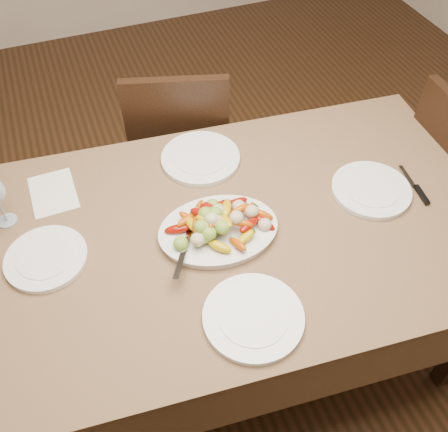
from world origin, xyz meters
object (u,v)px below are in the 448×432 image
Objects in this scene: chair_far at (181,143)px; plate_right at (371,190)px; plate_left at (46,258)px; plate_near at (253,317)px; plate_far at (201,158)px; dining_table at (224,292)px; serving_platter at (218,232)px.

chair_far is 0.97m from plate_right.
plate_near is (0.52, -0.42, 0.00)m from plate_left.
chair_far reaches higher than plate_left.
dining_table is at bearing -96.28° from plate_far.
plate_right is at bearing -5.37° from plate_left.
serving_platter is 0.54m from plate_left.
plate_left is (-0.54, 0.09, -0.00)m from serving_platter.
serving_platter reaches higher than plate_near.
plate_left is 0.67m from plate_near.
plate_far is at bearing 101.05° from chair_far.
dining_table is at bearing -7.83° from plate_left.
plate_right is 0.94× the size of plate_far.
chair_far is 0.86m from serving_platter.
chair_far is 0.53m from plate_far.
plate_right is 0.95× the size of plate_near.
serving_platter is (-0.03, -0.01, 0.39)m from dining_table.
plate_right is 0.66m from plate_near.
dining_table is 4.90× the size of serving_platter.
plate_far is (-0.50, 0.37, 0.00)m from plate_right.
serving_platter reaches higher than plate_left.
chair_far is at bearing 119.61° from plate_right.
plate_left is 0.87× the size of plate_far.
chair_far reaches higher than serving_platter.
plate_left and plate_far have the same top height.
serving_platter is at bearing 99.08° from chair_far.
dining_table is at bearing 100.76° from chair_far.
plate_near is at bearing -151.55° from plate_right.
plate_near is (-0.04, -0.34, 0.39)m from dining_table.
serving_platter reaches higher than dining_table.
serving_platter reaches higher than plate_right.
plate_right is (1.10, -0.10, 0.00)m from plate_left.
plate_far is (0.04, 0.34, 0.39)m from dining_table.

